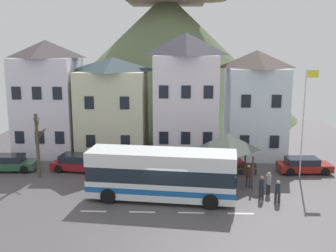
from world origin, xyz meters
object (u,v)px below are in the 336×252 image
(townhouse_01, at_px, (114,106))
(pedestrian_01, at_px, (262,187))
(parked_car_03, at_px, (146,160))
(hilltop_castle, at_px, (167,51))
(public_bench, at_px, (247,168))
(townhouse_02, at_px, (186,94))
(pedestrian_00, at_px, (278,191))
(parked_car_00, at_px, (79,163))
(townhouse_00, at_px, (48,98))
(transit_bus, at_px, (162,175))
(flagpole, at_px, (304,117))
(parked_car_04, at_px, (9,163))
(bus_shelter, at_px, (227,142))
(townhouse_03, at_px, (255,104))
(pedestrian_03, at_px, (269,181))
(parked_car_01, at_px, (219,163))
(pedestrian_02, at_px, (248,174))
(bare_tree_00, at_px, (38,145))
(parked_car_02, at_px, (304,165))

(townhouse_01, relative_size, pedestrian_01, 5.62)
(townhouse_01, xyz_separation_m, parked_car_03, (3.40, -4.90, -3.85))
(hilltop_castle, distance_m, public_bench, 30.04)
(townhouse_02, bearing_deg, townhouse_01, -178.74)
(townhouse_01, bearing_deg, pedestrian_00, -43.93)
(parked_car_00, xyz_separation_m, pedestrian_01, (13.58, -5.75, 0.21))
(townhouse_01, bearing_deg, townhouse_00, -175.97)
(townhouse_00, distance_m, parked_car_03, 11.39)
(hilltop_castle, bearing_deg, parked_car_03, -91.67)
(pedestrian_00, height_order, pedestrian_01, pedestrian_01)
(hilltop_castle, height_order, parked_car_00, hilltop_castle)
(transit_bus, bearing_deg, flagpole, 31.53)
(parked_car_04, relative_size, pedestrian_00, 2.87)
(bus_shelter, height_order, pedestrian_01, bus_shelter)
(pedestrian_01, height_order, public_bench, pedestrian_01)
(townhouse_01, bearing_deg, townhouse_02, 1.26)
(public_bench, distance_m, flagpole, 5.88)
(public_bench, bearing_deg, townhouse_01, 151.48)
(townhouse_03, xyz_separation_m, transit_bus, (-7.94, -11.27, -3.15))
(hilltop_castle, distance_m, pedestrian_03, 34.15)
(parked_car_01, height_order, pedestrian_02, pedestrian_02)
(townhouse_03, relative_size, parked_car_03, 2.35)
(townhouse_00, xyz_separation_m, bare_tree_00, (1.46, -7.29, -2.65))
(townhouse_00, distance_m, pedestrian_00, 22.43)
(transit_bus, distance_m, bus_shelter, 6.12)
(townhouse_00, relative_size, bus_shelter, 2.84)
(townhouse_00, bearing_deg, public_bench, -18.48)
(parked_car_01, bearing_deg, transit_bus, 47.35)
(parked_car_02, bearing_deg, townhouse_03, 117.78)
(townhouse_03, xyz_separation_m, bus_shelter, (-3.30, -7.52, -1.77))
(hilltop_castle, height_order, pedestrian_02, hilltop_castle)
(townhouse_00, relative_size, pedestrian_00, 6.97)
(townhouse_03, relative_size, flagpole, 1.16)
(pedestrian_01, xyz_separation_m, pedestrian_03, (0.65, 0.96, 0.06))
(townhouse_02, xyz_separation_m, parked_car_03, (-3.33, -5.04, -4.95))
(parked_car_03, relative_size, flagpole, 0.49)
(parked_car_04, bearing_deg, parked_car_00, -1.24)
(parked_car_02, bearing_deg, flagpole, -119.33)
(townhouse_02, relative_size, hilltop_castle, 0.30)
(parked_car_02, bearing_deg, pedestrian_01, -130.43)
(townhouse_01, xyz_separation_m, bare_tree_00, (-4.53, -7.71, -1.88))
(townhouse_01, height_order, parked_car_02, townhouse_01)
(hilltop_castle, relative_size, parked_car_00, 7.96)
(parked_car_00, distance_m, parked_car_04, 5.72)
(flagpole, bearing_deg, townhouse_00, 163.40)
(townhouse_01, relative_size, parked_car_03, 2.19)
(townhouse_01, xyz_separation_m, parked_car_00, (-1.91, -5.85, -3.83))
(pedestrian_02, height_order, pedestrian_03, pedestrian_02)
(townhouse_02, relative_size, townhouse_03, 1.16)
(parked_car_00, distance_m, parked_car_03, 5.39)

